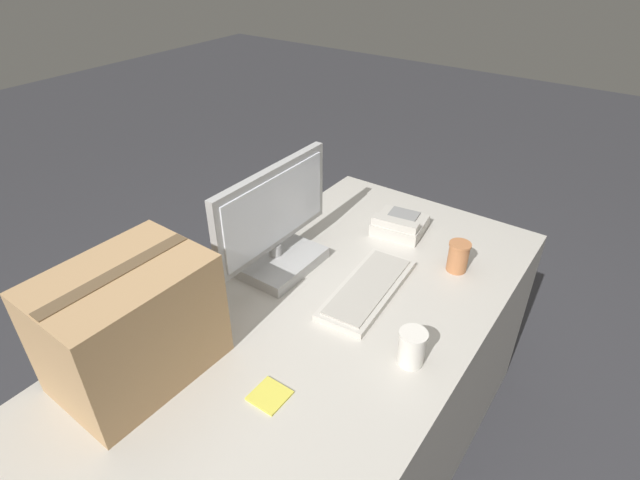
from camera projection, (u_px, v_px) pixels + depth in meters
The scene contains 9 objects.
ground_plane at pixel (314, 468), 1.91m from camera, with size 12.00×12.00×0.00m, color #38383D.
office_desk at pixel (313, 403), 1.70m from camera, with size 1.80×0.90×0.75m.
monitor at pixel (274, 229), 1.66m from camera, with size 0.53×0.26×0.36m.
keyboard at pixel (368, 289), 1.60m from camera, with size 0.43×0.19×0.03m.
desk_phone at pixel (399, 225), 1.90m from camera, with size 0.20×0.21×0.08m.
paper_cup_left at pixel (412, 347), 1.33m from camera, with size 0.08×0.08×0.11m.
paper_cup_right at pixel (458, 257), 1.68m from camera, with size 0.07×0.07×0.11m.
cardboard_box at pixel (131, 324), 1.25m from camera, with size 0.41×0.29×0.32m.
sticky_note_pad at pixel (270, 395), 1.26m from camera, with size 0.09×0.09×0.01m.
Camera 1 is at (-0.90, -0.67, 1.77)m, focal length 28.00 mm.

